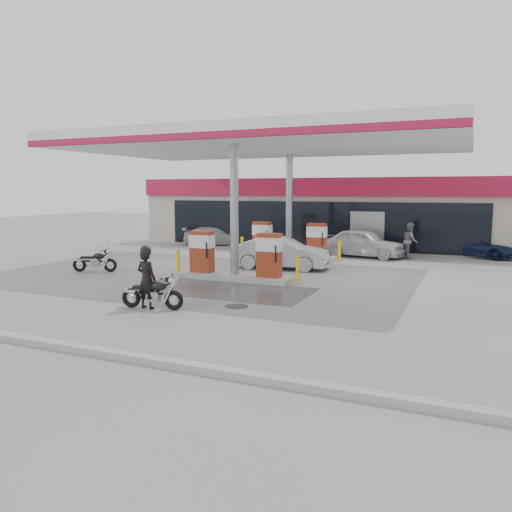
{
  "coord_description": "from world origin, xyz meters",
  "views": [
    {
      "loc": [
        8.13,
        -14.68,
        3.34
      ],
      "look_at": [
        1.71,
        0.09,
        1.2
      ],
      "focal_mm": 35.0,
      "sensor_mm": 36.0,
      "label": 1
    }
  ],
  "objects_px": {
    "parked_motorcycle": "(95,262)",
    "parked_car_left": "(215,236)",
    "pump_island_near": "(235,260)",
    "sedan_white": "(363,243)",
    "biker_main": "(146,279)",
    "pump_island_far": "(289,244)",
    "main_motorcycle": "(153,294)",
    "parked_car_right": "(480,247)",
    "attendant": "(410,241)",
    "hatchback_silver": "(281,253)"
  },
  "relations": [
    {
      "from": "pump_island_near",
      "to": "hatchback_silver",
      "type": "distance_m",
      "value": 3.12
    },
    {
      "from": "pump_island_near",
      "to": "biker_main",
      "type": "bearing_deg",
      "value": -92.34
    },
    {
      "from": "pump_island_far",
      "to": "parked_car_right",
      "type": "relative_size",
      "value": 1.39
    },
    {
      "from": "pump_island_far",
      "to": "sedan_white",
      "type": "relative_size",
      "value": 1.24
    },
    {
      "from": "biker_main",
      "to": "attendant",
      "type": "distance_m",
      "value": 14.85
    },
    {
      "from": "parked_motorcycle",
      "to": "hatchback_silver",
      "type": "xyz_separation_m",
      "value": [
        6.67,
        3.82,
        0.26
      ]
    },
    {
      "from": "pump_island_near",
      "to": "pump_island_far",
      "type": "bearing_deg",
      "value": 90.0
    },
    {
      "from": "biker_main",
      "to": "pump_island_far",
      "type": "bearing_deg",
      "value": -86.31
    },
    {
      "from": "pump_island_near",
      "to": "hatchback_silver",
      "type": "relative_size",
      "value": 1.25
    },
    {
      "from": "biker_main",
      "to": "sedan_white",
      "type": "relative_size",
      "value": 0.41
    },
    {
      "from": "parked_motorcycle",
      "to": "parked_car_left",
      "type": "relative_size",
      "value": 0.45
    },
    {
      "from": "pump_island_near",
      "to": "main_motorcycle",
      "type": "bearing_deg",
      "value": -90.29
    },
    {
      "from": "main_motorcycle",
      "to": "parked_car_left",
      "type": "height_order",
      "value": "parked_car_left"
    },
    {
      "from": "parked_motorcycle",
      "to": "parked_car_right",
      "type": "relative_size",
      "value": 0.48
    },
    {
      "from": "sedan_white",
      "to": "hatchback_silver",
      "type": "height_order",
      "value": "sedan_white"
    },
    {
      "from": "pump_island_near",
      "to": "pump_island_far",
      "type": "xyz_separation_m",
      "value": [
        0.0,
        6.0,
        0.0
      ]
    },
    {
      "from": "biker_main",
      "to": "pump_island_near",
      "type": "bearing_deg",
      "value": -87.56
    },
    {
      "from": "attendant",
      "to": "parked_car_left",
      "type": "bearing_deg",
      "value": 66.77
    },
    {
      "from": "biker_main",
      "to": "parked_motorcycle",
      "type": "distance_m",
      "value": 7.28
    },
    {
      "from": "pump_island_near",
      "to": "biker_main",
      "type": "distance_m",
      "value": 5.24
    },
    {
      "from": "main_motorcycle",
      "to": "parked_car_right",
      "type": "xyz_separation_m",
      "value": [
        8.54,
        15.66,
        0.09
      ]
    },
    {
      "from": "parked_motorcycle",
      "to": "sedan_white",
      "type": "height_order",
      "value": "sedan_white"
    },
    {
      "from": "attendant",
      "to": "parked_car_right",
      "type": "distance_m",
      "value": 3.71
    },
    {
      "from": "attendant",
      "to": "hatchback_silver",
      "type": "xyz_separation_m",
      "value": [
        -4.67,
        -5.49,
        -0.2
      ]
    },
    {
      "from": "parked_car_left",
      "to": "parked_car_right",
      "type": "xyz_separation_m",
      "value": [
        14.73,
        0.39,
        -0.05
      ]
    },
    {
      "from": "main_motorcycle",
      "to": "pump_island_near",
      "type": "bearing_deg",
      "value": 79.94
    },
    {
      "from": "pump_island_far",
      "to": "parked_car_left",
      "type": "distance_m",
      "value": 7.43
    },
    {
      "from": "sedan_white",
      "to": "hatchback_silver",
      "type": "relative_size",
      "value": 1.0
    },
    {
      "from": "pump_island_far",
      "to": "attendant",
      "type": "bearing_deg",
      "value": 25.19
    },
    {
      "from": "pump_island_far",
      "to": "sedan_white",
      "type": "height_order",
      "value": "pump_island_far"
    },
    {
      "from": "pump_island_far",
      "to": "biker_main",
      "type": "xyz_separation_m",
      "value": [
        -0.21,
        -11.23,
        0.14
      ]
    },
    {
      "from": "biker_main",
      "to": "sedan_white",
      "type": "bearing_deg",
      "value": -99.28
    },
    {
      "from": "biker_main",
      "to": "parked_car_right",
      "type": "bearing_deg",
      "value": -114.31
    },
    {
      "from": "hatchback_silver",
      "to": "sedan_white",
      "type": "bearing_deg",
      "value": -31.33
    },
    {
      "from": "parked_motorcycle",
      "to": "parked_car_right",
      "type": "bearing_deg",
      "value": 16.85
    },
    {
      "from": "sedan_white",
      "to": "attendant",
      "type": "height_order",
      "value": "attendant"
    },
    {
      "from": "biker_main",
      "to": "parked_motorcycle",
      "type": "relative_size",
      "value": 0.96
    },
    {
      "from": "pump_island_far",
      "to": "parked_car_right",
      "type": "height_order",
      "value": "pump_island_far"
    },
    {
      "from": "parked_car_right",
      "to": "biker_main",
      "type": "bearing_deg",
      "value": 173.59
    },
    {
      "from": "attendant",
      "to": "parked_car_right",
      "type": "height_order",
      "value": "attendant"
    },
    {
      "from": "main_motorcycle",
      "to": "sedan_white",
      "type": "distance_m",
      "value": 13.77
    },
    {
      "from": "pump_island_near",
      "to": "parked_motorcycle",
      "type": "height_order",
      "value": "pump_island_near"
    },
    {
      "from": "pump_island_near",
      "to": "sedan_white",
      "type": "relative_size",
      "value": 1.24
    },
    {
      "from": "pump_island_near",
      "to": "sedan_white",
      "type": "xyz_separation_m",
      "value": [
        3.15,
        8.2,
        -0.01
      ]
    },
    {
      "from": "parked_car_left",
      "to": "attendant",
      "type": "bearing_deg",
      "value": -122.05
    },
    {
      "from": "parked_car_left",
      "to": "parked_car_right",
      "type": "height_order",
      "value": "parked_car_left"
    },
    {
      "from": "main_motorcycle",
      "to": "biker_main",
      "type": "bearing_deg",
      "value": -178.93
    },
    {
      "from": "main_motorcycle",
      "to": "biker_main",
      "type": "height_order",
      "value": "biker_main"
    },
    {
      "from": "hatchback_silver",
      "to": "parked_car_right",
      "type": "bearing_deg",
      "value": -52.46
    },
    {
      "from": "hatchback_silver",
      "to": "parked_car_right",
      "type": "xyz_separation_m",
      "value": [
        7.81,
        7.42,
        -0.17
      ]
    }
  ]
}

